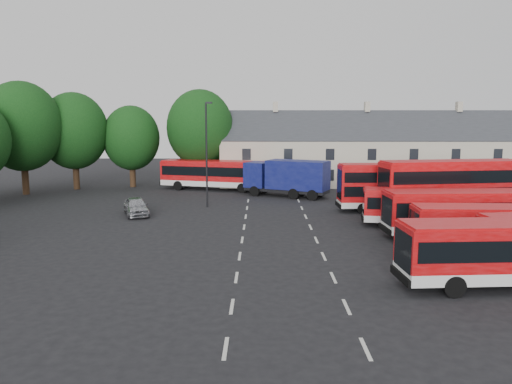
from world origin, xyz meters
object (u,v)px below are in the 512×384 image
Objects in this scene: bus_dd_south at (452,186)px; box_truck at (288,176)px; silver_car at (136,206)px; lamppost at (207,152)px.

bus_dd_south reaches higher than box_truck.
silver_car is 8.11m from lamppost.
bus_dd_south is at bearing -16.97° from box_truck.
box_truck is 0.95× the size of lamppost.
silver_car is 0.47× the size of lamppost.
lamppost reaches higher than box_truck.
silver_car is at bearing -145.00° from lamppost.
bus_dd_south is 1.24× the size of lamppost.
bus_dd_south reaches higher than silver_car.
bus_dd_south is 2.66× the size of silver_car.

